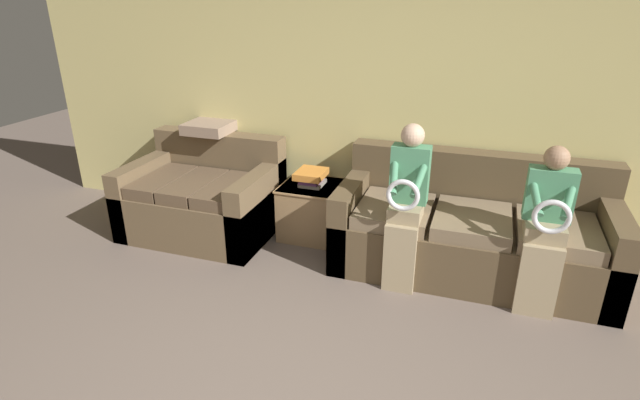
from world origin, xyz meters
TOP-DOWN VIEW (x-y plane):
  - wall_back at (0.00, 2.82)m, footprint 7.25×0.06m
  - couch_main at (0.76, 2.35)m, footprint 2.14×0.93m
  - couch_side at (-1.66, 2.28)m, footprint 1.33×0.98m
  - child_left_seated at (0.28, 1.96)m, footprint 0.29×0.38m
  - child_right_seated at (1.25, 1.95)m, footprint 0.32×0.37m
  - side_shelf at (-0.66, 2.50)m, footprint 0.56×0.54m
  - book_stack at (-0.67, 2.50)m, footprint 0.25×0.30m
  - throw_pillow at (-1.75, 2.63)m, footprint 0.42×0.42m

SIDE VIEW (x-z plane):
  - side_shelf at x=-0.66m, z-range 0.01..0.51m
  - couch_side at x=-1.66m, z-range -0.12..0.75m
  - couch_main at x=0.76m, z-range -0.13..0.78m
  - book_stack at x=-0.67m, z-range 0.51..0.65m
  - child_right_seated at x=1.25m, z-range 0.06..1.24m
  - child_left_seated at x=0.28m, z-range 0.07..1.32m
  - throw_pillow at x=-1.75m, z-range 0.87..0.97m
  - wall_back at x=0.00m, z-range 0.00..2.55m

